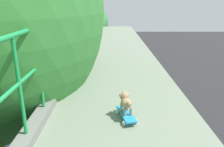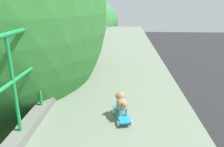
# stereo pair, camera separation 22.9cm
# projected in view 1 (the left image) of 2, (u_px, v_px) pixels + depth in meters

# --- Properties ---
(city_bus) EXTENTS (2.60, 10.52, 3.16)m
(city_bus) POSITION_uv_depth(u_px,v_px,m) (15.00, 75.00, 18.81)
(city_bus) COLOR #AD111A
(city_bus) RESTS_ON ground
(roadside_tree_far) EXTENTS (5.23, 5.23, 8.35)m
(roadside_tree_far) POSITION_uv_depth(u_px,v_px,m) (73.00, 23.00, 16.14)
(roadside_tree_far) COLOR #4B342D
(roadside_tree_far) RESTS_ON ground
(roadside_tree_farthest) EXTENTS (3.81, 3.81, 8.25)m
(roadside_tree_farthest) POSITION_uv_depth(u_px,v_px,m) (77.00, 19.00, 17.56)
(roadside_tree_farthest) COLOR brown
(roadside_tree_farthest) RESTS_ON ground
(toy_skateboard) EXTENTS (0.30, 0.55, 0.09)m
(toy_skateboard) POSITION_uv_depth(u_px,v_px,m) (126.00, 114.00, 3.18)
(toy_skateboard) COLOR #208FD0
(toy_skateboard) RESTS_ON overpass_deck
(small_dog) EXTENTS (0.21, 0.33, 0.30)m
(small_dog) POSITION_uv_depth(u_px,v_px,m) (126.00, 101.00, 3.15)
(small_dog) COLOR #9F7F5C
(small_dog) RESTS_ON toy_skateboard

